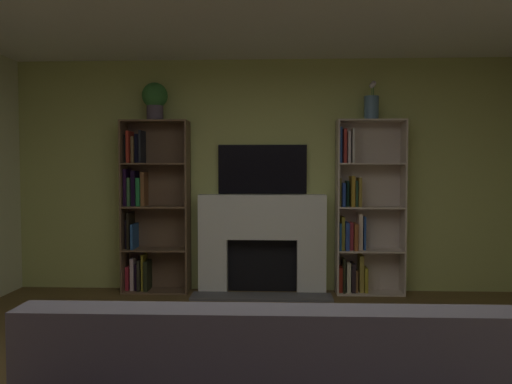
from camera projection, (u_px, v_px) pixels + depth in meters
The scene contains 7 objects.
wall_back_accent at pixel (263, 176), 5.69m from camera, with size 5.79×0.06×2.63m, color #BCC66C.
fireplace at pixel (262, 240), 5.57m from camera, with size 1.52×0.54×1.10m.
tv at pixel (262, 169), 5.63m from camera, with size 1.00×0.06×0.55m, color black.
bookshelf_left at pixel (149, 209), 5.63m from camera, with size 0.74×0.30×1.93m.
bookshelf_right at pixel (361, 215), 5.54m from camera, with size 0.74×0.27×1.93m.
potted_plant at pixel (155, 99), 5.52m from camera, with size 0.29×0.29×0.42m.
vase_with_flowers at pixel (371, 107), 5.43m from camera, with size 0.16×0.16×0.43m.
Camera 1 is at (0.16, -2.68, 1.38)m, focal length 34.79 mm.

